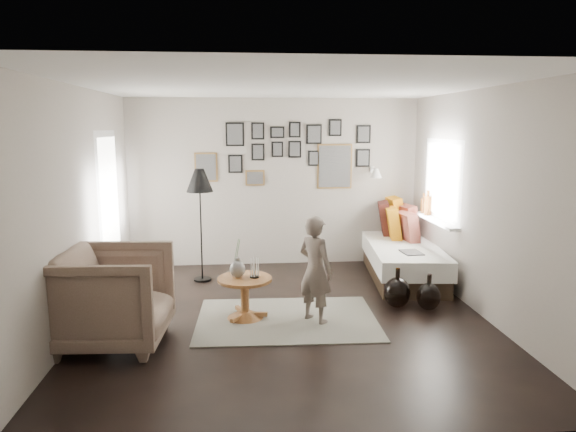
{
  "coord_description": "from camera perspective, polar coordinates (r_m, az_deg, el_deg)",
  "views": [
    {
      "loc": [
        -0.48,
        -5.58,
        2.17
      ],
      "look_at": [
        0.05,
        0.5,
        1.1
      ],
      "focal_mm": 32.0,
      "sensor_mm": 36.0,
      "label": 1
    }
  ],
  "objects": [
    {
      "name": "magazine_on_daybed",
      "position": [
        7.08,
        13.57,
        -3.95
      ],
      "size": [
        0.27,
        0.35,
        0.02
      ],
      "primitive_type": "cube",
      "rotation": [
        0.0,
        0.0,
        0.07
      ],
      "color": "black",
      "rests_on": "daybed"
    },
    {
      "name": "wall_right",
      "position": [
        6.28,
        20.86,
        1.32
      ],
      "size": [
        0.0,
        4.8,
        4.8
      ],
      "primitive_type": "plane",
      "rotation": [
        1.57,
        0.0,
        -1.57
      ],
      "color": "#9E958B",
      "rests_on": "ground"
    },
    {
      "name": "floor_lamp",
      "position": [
        7.21,
        -9.78,
        3.45
      ],
      "size": [
        0.37,
        0.37,
        1.59
      ],
      "rotation": [
        0.0,
        0.0,
        -0.24
      ],
      "color": "black",
      "rests_on": "ground"
    },
    {
      "name": "child",
      "position": [
        5.72,
        3.05,
        -5.95
      ],
      "size": [
        0.51,
        0.52,
        1.21
      ],
      "primitive_type": "imported",
      "rotation": [
        0.0,
        0.0,
        2.31
      ],
      "color": "#6A5D53",
      "rests_on": "ground"
    },
    {
      "name": "wall_back",
      "position": [
        8.05,
        -1.54,
        3.72
      ],
      "size": [
        4.5,
        0.0,
        4.5
      ],
      "primitive_type": "plane",
      "rotation": [
        1.57,
        0.0,
        0.0
      ],
      "color": "#9E958B",
      "rests_on": "ground"
    },
    {
      "name": "daybed",
      "position": [
        7.74,
        12.35,
        -3.98
      ],
      "size": [
        1.16,
        2.29,
        1.08
      ],
      "rotation": [
        0.0,
        0.0,
        -0.1
      ],
      "color": "black",
      "rests_on": "ground"
    },
    {
      "name": "window_right",
      "position": [
        7.52,
        15.77,
        0.08
      ],
      "size": [
        0.15,
        1.32,
        1.3
      ],
      "color": "white",
      "rests_on": "wall_right"
    },
    {
      "name": "pedestal_table",
      "position": [
        5.93,
        -4.8,
        -9.25
      ],
      "size": [
        0.62,
        0.62,
        0.48
      ],
      "rotation": [
        0.0,
        0.0,
        -0.39
      ],
      "color": "brown",
      "rests_on": "ground"
    },
    {
      "name": "demijohn_large",
      "position": [
        6.41,
        12.02,
        -8.29
      ],
      "size": [
        0.32,
        0.32,
        0.49
      ],
      "color": "black",
      "rests_on": "ground"
    },
    {
      "name": "vase",
      "position": [
        5.83,
        -5.64,
        -5.52
      ],
      "size": [
        0.18,
        0.18,
        0.44
      ],
      "color": "black",
      "rests_on": "pedestal_table"
    },
    {
      "name": "wall_front",
      "position": [
        3.34,
        3.52,
        -5.18
      ],
      "size": [
        4.5,
        0.0,
        4.5
      ],
      "primitive_type": "plane",
      "rotation": [
        -1.57,
        0.0,
        0.0
      ],
      "color": "#9E958B",
      "rests_on": "ground"
    },
    {
      "name": "wall_sconce",
      "position": [
        8.01,
        9.74,
        4.73
      ],
      "size": [
        0.18,
        0.36,
        0.16
      ],
      "color": "white",
      "rests_on": "wall_back"
    },
    {
      "name": "armchair",
      "position": [
        5.46,
        -18.9,
        -8.51
      ],
      "size": [
        1.14,
        1.11,
        0.99
      ],
      "primitive_type": "imported",
      "rotation": [
        0.0,
        0.0,
        1.51
      ],
      "color": "brown",
      "rests_on": "ground"
    },
    {
      "name": "wall_left",
      "position": [
        5.92,
        -22.31,
        0.74
      ],
      "size": [
        0.0,
        4.8,
        4.8
      ],
      "primitive_type": "plane",
      "rotation": [
        1.57,
        0.0,
        1.57
      ],
      "color": "#9E958B",
      "rests_on": "ground"
    },
    {
      "name": "magazine_basket",
      "position": [
        5.57,
        -20.88,
        -11.73
      ],
      "size": [
        0.36,
        0.36,
        0.35
      ],
      "rotation": [
        0.0,
        0.0,
        -0.35
      ],
      "color": "black",
      "rests_on": "ground"
    },
    {
      "name": "gallery_wall",
      "position": [
        8.02,
        0.52,
        6.88
      ],
      "size": [
        2.74,
        0.03,
        1.08
      ],
      "color": "olive",
      "rests_on": "wall_back"
    },
    {
      "name": "armchair_cushion",
      "position": [
        5.5,
        -18.47,
        -8.48
      ],
      "size": [
        0.49,
        0.5,
        0.2
      ],
      "primitive_type": "cube",
      "rotation": [
        -0.21,
        0.0,
        -0.09
      ],
      "color": "white",
      "rests_on": "armchair"
    },
    {
      "name": "door_left",
      "position": [
        7.1,
        -19.24,
        0.29
      ],
      "size": [
        0.0,
        2.14,
        2.14
      ],
      "color": "white",
      "rests_on": "wall_left"
    },
    {
      "name": "ceiling",
      "position": [
        5.62,
        -0.06,
        14.33
      ],
      "size": [
        4.8,
        4.8,
        0.0
      ],
      "primitive_type": "plane",
      "rotation": [
        3.14,
        0.0,
        0.0
      ],
      "color": "white",
      "rests_on": "wall_back"
    },
    {
      "name": "demijohn_small",
      "position": [
        6.42,
        15.35,
        -8.6
      ],
      "size": [
        0.29,
        0.29,
        0.44
      ],
      "color": "black",
      "rests_on": "ground"
    },
    {
      "name": "ground",
      "position": [
        6.01,
        -0.06,
        -11.23
      ],
      "size": [
        4.8,
        4.8,
        0.0
      ],
      "primitive_type": "plane",
      "color": "black",
      "rests_on": "ground"
    },
    {
      "name": "rug",
      "position": [
        5.95,
        -0.11,
        -11.39
      ],
      "size": [
        2.06,
        1.47,
        0.01
      ],
      "primitive_type": "cube",
      "rotation": [
        0.0,
        0.0,
        -0.03
      ],
      "color": "beige",
      "rests_on": "ground"
    },
    {
      "name": "candles",
      "position": [
        5.82,
        -3.76,
        -5.78
      ],
      "size": [
        0.11,
        0.11,
        0.23
      ],
      "color": "black",
      "rests_on": "pedestal_table"
    }
  ]
}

